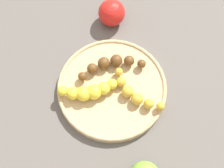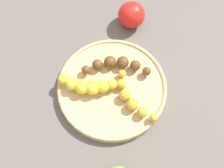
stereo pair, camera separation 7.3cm
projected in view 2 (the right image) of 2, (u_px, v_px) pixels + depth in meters
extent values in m
plane|color=#56514C|center=(112.00, 90.00, 0.76)|extent=(2.40, 2.40, 0.00)
cylinder|color=tan|center=(112.00, 89.00, 0.75)|extent=(0.27, 0.27, 0.02)
torus|color=tan|center=(112.00, 87.00, 0.75)|extent=(0.27, 0.27, 0.01)
sphere|color=#593819|center=(147.00, 71.00, 0.74)|extent=(0.02, 0.02, 0.02)
sphere|color=#593819|center=(135.00, 65.00, 0.75)|extent=(0.03, 0.03, 0.03)
sphere|color=#593819|center=(123.00, 62.00, 0.75)|extent=(0.03, 0.03, 0.03)
sphere|color=#593819|center=(110.00, 62.00, 0.75)|extent=(0.03, 0.03, 0.03)
sphere|color=#593819|center=(97.00, 65.00, 0.75)|extent=(0.03, 0.03, 0.03)
sphere|color=#593819|center=(86.00, 70.00, 0.75)|extent=(0.02, 0.02, 0.02)
sphere|color=yellow|center=(63.00, 79.00, 0.73)|extent=(0.03, 0.03, 0.03)
sphere|color=yellow|center=(72.00, 84.00, 0.73)|extent=(0.03, 0.03, 0.03)
sphere|color=yellow|center=(82.00, 87.00, 0.73)|extent=(0.04, 0.04, 0.04)
sphere|color=yellow|center=(92.00, 88.00, 0.72)|extent=(0.04, 0.04, 0.04)
sphere|color=yellow|center=(103.00, 86.00, 0.73)|extent=(0.03, 0.03, 0.03)
sphere|color=yellow|center=(113.00, 83.00, 0.73)|extent=(0.03, 0.03, 0.03)
sphere|color=gold|center=(121.00, 73.00, 0.74)|extent=(0.02, 0.02, 0.02)
sphere|color=gold|center=(122.00, 84.00, 0.73)|extent=(0.02, 0.02, 0.02)
sphere|color=gold|center=(125.00, 95.00, 0.72)|extent=(0.03, 0.03, 0.03)
sphere|color=gold|center=(133.00, 105.00, 0.71)|extent=(0.03, 0.03, 0.03)
sphere|color=gold|center=(143.00, 112.00, 0.71)|extent=(0.02, 0.02, 0.02)
sphere|color=gold|center=(154.00, 117.00, 0.70)|extent=(0.02, 0.02, 0.02)
sphere|color=red|center=(131.00, 15.00, 0.81)|extent=(0.07, 0.07, 0.07)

